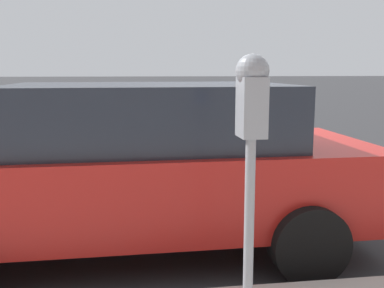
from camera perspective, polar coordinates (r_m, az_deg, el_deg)
ground_plane at (r=5.63m, az=8.36°, el=-8.27°), size 220.00×220.00×0.00m
parking_meter at (r=2.57m, az=7.54°, el=2.82°), size 0.21×0.19×1.62m
car_red at (r=4.21m, az=-7.01°, el=-2.69°), size 2.03×4.47×1.57m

